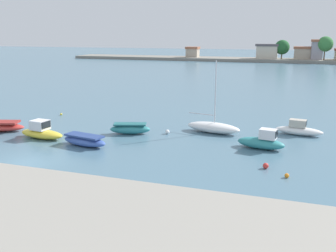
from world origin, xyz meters
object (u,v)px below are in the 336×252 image
(moored_boat_3, at_px, (130,129))
(mooring_buoy_1, at_px, (167,132))
(mooring_buoy_3, at_px, (61,114))
(moored_boat_1, at_px, (41,132))
(mooring_buoy_2, at_px, (266,166))
(moored_boat_2, at_px, (84,140))
(moored_boat_5, at_px, (262,142))
(moored_boat_4, at_px, (213,127))
(moored_boat_6, at_px, (299,130))
(mooring_buoy_0, at_px, (287,176))

(moored_boat_3, distance_m, mooring_buoy_1, 3.34)
(mooring_buoy_1, xyz_separation_m, mooring_buoy_3, (-13.59, 3.78, -0.07))
(moored_boat_1, height_order, mooring_buoy_2, moored_boat_1)
(moored_boat_1, distance_m, moored_boat_2, 4.72)
(moored_boat_2, xyz_separation_m, moored_boat_5, (13.52, 3.70, 0.13))
(moored_boat_4, xyz_separation_m, moored_boat_6, (7.32, 1.66, -0.01))
(moored_boat_1, bearing_deg, mooring_buoy_3, 119.91)
(moored_boat_6, distance_m, mooring_buoy_3, 24.71)
(moored_boat_6, height_order, mooring_buoy_2, moored_boat_6)
(mooring_buoy_0, height_order, mooring_buoy_3, mooring_buoy_0)
(moored_boat_4, xyz_separation_m, mooring_buoy_3, (-17.38, 2.03, -0.37))
(moored_boat_5, bearing_deg, mooring_buoy_1, 176.47)
(moored_boat_4, relative_size, mooring_buoy_3, 26.39)
(moored_boat_4, xyz_separation_m, mooring_buoy_0, (6.65, -9.43, -0.35))
(mooring_buoy_0, distance_m, mooring_buoy_1, 12.96)
(moored_boat_5, distance_m, moored_boat_6, 5.93)
(moored_boat_3, distance_m, moored_boat_6, 14.95)
(mooring_buoy_3, bearing_deg, mooring_buoy_2, -24.21)
(mooring_buoy_2, xyz_separation_m, mooring_buoy_3, (-22.65, 10.19, -0.07))
(moored_boat_6, xyz_separation_m, mooring_buoy_0, (-0.67, -11.09, -0.33))
(mooring_buoy_3, bearing_deg, moored_boat_3, -24.78)
(moored_boat_1, xyz_separation_m, moored_boat_4, (13.55, 6.53, -0.05))
(mooring_buoy_0, distance_m, mooring_buoy_2, 1.88)
(moored_boat_6, bearing_deg, mooring_buoy_3, -173.88)
(mooring_buoy_2, height_order, mooring_buoy_3, mooring_buoy_2)
(moored_boat_1, height_order, moored_boat_3, moored_boat_1)
(moored_boat_2, bearing_deg, mooring_buoy_1, 57.98)
(mooring_buoy_1, height_order, mooring_buoy_2, mooring_buoy_2)
(moored_boat_1, height_order, mooring_buoy_3, moored_boat_1)
(moored_boat_3, height_order, mooring_buoy_0, moored_boat_3)
(moored_boat_6, bearing_deg, moored_boat_5, -110.20)
(mooring_buoy_3, bearing_deg, moored_boat_6, -0.86)
(moored_boat_5, relative_size, moored_boat_6, 0.92)
(moored_boat_4, distance_m, moored_boat_5, 5.87)
(moored_boat_4, height_order, mooring_buoy_3, moored_boat_4)
(mooring_buoy_0, bearing_deg, mooring_buoy_3, 154.51)
(moored_boat_5, height_order, mooring_buoy_2, moored_boat_5)
(moored_boat_4, height_order, moored_boat_5, moored_boat_4)
(mooring_buoy_0, bearing_deg, moored_boat_4, 125.19)
(moored_boat_6, distance_m, mooring_buoy_0, 11.11)
(moored_boat_4, relative_size, moored_boat_5, 1.69)
(moored_boat_3, height_order, mooring_buoy_3, moored_boat_3)
(moored_boat_6, relative_size, mooring_buoy_3, 17.05)
(mooring_buoy_0, xyz_separation_m, mooring_buoy_3, (-24.03, 11.46, -0.02))
(mooring_buoy_0, distance_m, mooring_buoy_3, 26.63)
(moored_boat_1, bearing_deg, moored_boat_5, 14.89)
(moored_boat_3, relative_size, mooring_buoy_3, 15.33)
(moored_boat_4, bearing_deg, moored_boat_3, -147.59)
(moored_boat_5, distance_m, mooring_buoy_3, 22.71)
(moored_boat_5, height_order, mooring_buoy_0, moored_boat_5)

